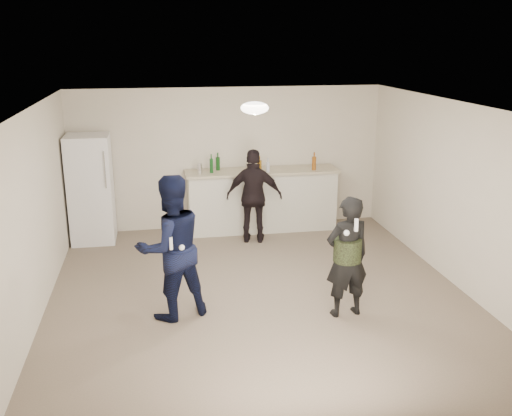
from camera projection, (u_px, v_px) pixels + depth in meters
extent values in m
plane|color=#6B5B4C|center=(259.00, 294.00, 7.66)|extent=(6.00, 6.00, 0.00)
plane|color=silver|center=(259.00, 107.00, 6.95)|extent=(6.00, 6.00, 0.00)
plane|color=beige|center=(228.00, 158.00, 10.13)|extent=(6.00, 0.00, 6.00)
plane|color=beige|center=(328.00, 310.00, 4.47)|extent=(6.00, 0.00, 6.00)
plane|color=beige|center=(34.00, 216.00, 6.84)|extent=(0.00, 6.00, 6.00)
plane|color=beige|center=(457.00, 195.00, 7.77)|extent=(0.00, 6.00, 6.00)
cube|color=beige|center=(262.00, 201.00, 10.12)|extent=(2.60, 0.56, 1.05)
cube|color=#C0B594|center=(262.00, 171.00, 9.97)|extent=(2.68, 0.64, 0.04)
cube|color=white|center=(91.00, 189.00, 9.46)|extent=(0.70, 0.70, 1.80)
cylinder|color=#B6B7BA|center=(105.00, 170.00, 9.04)|extent=(0.02, 0.02, 0.60)
ellipsoid|color=white|center=(255.00, 108.00, 7.24)|extent=(0.36, 0.36, 0.16)
cylinder|color=silver|center=(200.00, 168.00, 9.70)|extent=(0.08, 0.08, 0.17)
imported|color=#0E153A|center=(171.00, 248.00, 6.82)|extent=(1.05, 0.94, 1.79)
imported|color=black|center=(347.00, 257.00, 6.89)|extent=(0.60, 0.44, 1.52)
cylinder|color=#2B3B1A|center=(347.00, 250.00, 6.87)|extent=(0.34, 0.34, 0.28)
imported|color=black|center=(254.00, 196.00, 9.44)|extent=(0.99, 0.59, 1.58)
cube|color=white|center=(171.00, 243.00, 6.51)|extent=(0.04, 0.04, 0.15)
sphere|color=white|center=(182.00, 247.00, 6.58)|extent=(0.07, 0.07, 0.07)
cube|color=white|center=(356.00, 225.00, 6.52)|extent=(0.04, 0.04, 0.15)
sphere|color=white|center=(347.00, 233.00, 6.56)|extent=(0.07, 0.07, 0.07)
cylinder|color=silver|center=(268.00, 167.00, 9.79)|extent=(0.07, 0.07, 0.17)
cylinder|color=#144719|center=(211.00, 166.00, 9.72)|extent=(0.06, 0.06, 0.25)
cylinder|color=#9C6816|center=(259.00, 166.00, 9.76)|extent=(0.08, 0.08, 0.21)
cylinder|color=#904D15|center=(314.00, 163.00, 9.94)|extent=(0.07, 0.07, 0.23)
cylinder|color=#134515|center=(218.00, 164.00, 9.93)|extent=(0.07, 0.07, 0.23)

